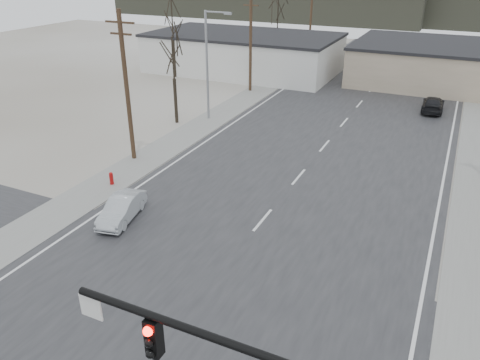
% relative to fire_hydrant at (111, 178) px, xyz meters
% --- Properties ---
extents(ground, '(140.00, 140.00, 0.00)m').
position_rel_fire_hydrant_xyz_m(ground, '(10.20, -8.00, -0.45)').
color(ground, silver).
rests_on(ground, ground).
extents(main_road, '(18.00, 110.00, 0.05)m').
position_rel_fire_hydrant_xyz_m(main_road, '(10.20, 7.00, -0.43)').
color(main_road, '#28272A').
rests_on(main_road, ground).
extents(cross_road, '(90.00, 10.00, 0.04)m').
position_rel_fire_hydrant_xyz_m(cross_road, '(10.20, -8.00, -0.43)').
color(cross_road, '#28272A').
rests_on(cross_road, ground).
extents(sidewalk_left, '(3.00, 90.00, 0.06)m').
position_rel_fire_hydrant_xyz_m(sidewalk_left, '(-0.40, 12.00, -0.42)').
color(sidewalk_left, gray).
rests_on(sidewalk_left, ground).
extents(sidewalk_right, '(3.00, 90.00, 0.06)m').
position_rel_fire_hydrant_xyz_m(sidewalk_right, '(20.80, 12.00, -0.42)').
color(sidewalk_right, gray).
rests_on(sidewalk_right, ground).
extents(fire_hydrant, '(0.24, 0.24, 0.87)m').
position_rel_fire_hydrant_xyz_m(fire_hydrant, '(0.00, 0.00, 0.00)').
color(fire_hydrant, '#A50C0C').
rests_on(fire_hydrant, ground).
extents(building_left_far, '(22.30, 12.30, 4.50)m').
position_rel_fire_hydrant_xyz_m(building_left_far, '(-5.80, 32.00, 1.80)').
color(building_left_far, silver).
rests_on(building_left_far, ground).
extents(building_right_far, '(26.30, 14.30, 4.30)m').
position_rel_fire_hydrant_xyz_m(building_right_far, '(20.20, 36.00, 1.70)').
color(building_right_far, '#BCA88F').
rests_on(building_right_far, ground).
extents(upole_left_b, '(2.20, 0.30, 10.00)m').
position_rel_fire_hydrant_xyz_m(upole_left_b, '(-1.30, 4.00, 4.77)').
color(upole_left_b, '#43341F').
rests_on(upole_left_b, ground).
extents(upole_left_c, '(2.20, 0.30, 10.00)m').
position_rel_fire_hydrant_xyz_m(upole_left_c, '(-1.30, 24.00, 4.77)').
color(upole_left_c, '#43341F').
rests_on(upole_left_c, ground).
extents(upole_left_d, '(2.20, 0.30, 10.00)m').
position_rel_fire_hydrant_xyz_m(upole_left_d, '(-1.30, 44.00, 4.77)').
color(upole_left_d, '#43341F').
rests_on(upole_left_d, ground).
extents(streetlight_main, '(2.40, 0.25, 9.00)m').
position_rel_fire_hydrant_xyz_m(streetlight_main, '(-0.60, 14.00, 4.64)').
color(streetlight_main, gray).
rests_on(streetlight_main, ground).
extents(tree_left_near, '(3.30, 3.30, 7.35)m').
position_rel_fire_hydrant_xyz_m(tree_left_near, '(-2.80, 12.00, 4.78)').
color(tree_left_near, black).
rests_on(tree_left_near, ground).
extents(tree_left_far, '(3.96, 3.96, 8.82)m').
position_rel_fire_hydrant_xyz_m(tree_left_far, '(-3.80, 38.00, 5.83)').
color(tree_left_far, black).
rests_on(tree_left_far, ground).
extents(tree_left_mid, '(3.96, 3.96, 8.82)m').
position_rel_fire_hydrant_xyz_m(tree_left_mid, '(-11.80, 26.00, 5.83)').
color(tree_left_mid, black).
rests_on(tree_left_mid, ground).
extents(hill_left, '(70.00, 18.00, 7.00)m').
position_rel_fire_hydrant_xyz_m(hill_left, '(-24.80, 84.00, 3.05)').
color(hill_left, '#333026').
rests_on(hill_left, ground).
extents(sedan_crossing, '(2.12, 4.00, 1.25)m').
position_rel_fire_hydrant_xyz_m(sedan_crossing, '(3.29, -3.14, 0.22)').
color(sedan_crossing, '#ABB1B6').
rests_on(sedan_crossing, main_road).
extents(car_far_a, '(1.97, 4.55, 1.31)m').
position_rel_fire_hydrant_xyz_m(car_far_a, '(16.69, 24.59, 0.25)').
color(car_far_a, black).
rests_on(car_far_a, main_road).
extents(car_far_b, '(1.96, 3.80, 1.24)m').
position_rel_fire_hydrant_xyz_m(car_far_b, '(4.53, 39.59, 0.21)').
color(car_far_b, black).
rests_on(car_far_b, main_road).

